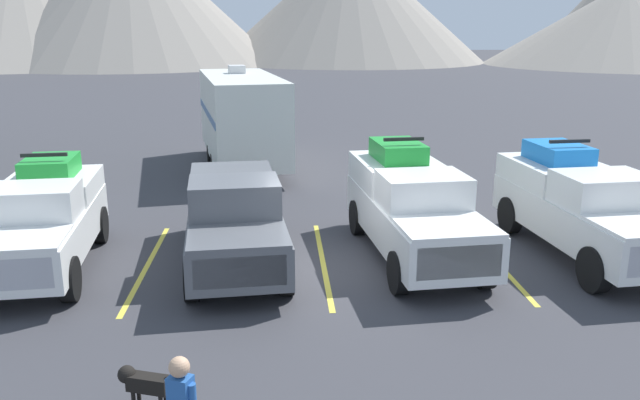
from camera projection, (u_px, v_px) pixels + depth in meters
name	position (u px, v px, depth m)	size (l,w,h in m)	color
ground_plane	(324.00, 270.00, 14.41)	(240.00, 240.00, 0.00)	#38383D
pickup_truck_a	(42.00, 219.00, 14.31)	(2.56, 5.47, 2.45)	white
pickup_truck_b	(235.00, 217.00, 14.66)	(2.58, 5.81, 2.08)	#595B60
pickup_truck_c	(411.00, 205.00, 15.13)	(2.54, 5.91, 2.66)	white
pickup_truck_d	(582.00, 204.00, 15.20)	(2.63, 5.92, 2.59)	white
lot_stripe_b	(147.00, 265.00, 14.67)	(0.12, 5.50, 0.01)	gold
lot_stripe_c	(323.00, 261.00, 14.92)	(0.12, 5.50, 0.01)	gold
lot_stripe_d	(493.00, 258.00, 15.17)	(0.12, 5.50, 0.01)	gold
camper_trailer_a	(242.00, 116.00, 24.09)	(3.78, 8.82, 3.75)	silver
dog	(142.00, 382.00, 9.05)	(0.84, 0.43, 0.68)	black
mountain_ridge	(222.00, 1.00, 85.43)	(140.79, 47.63, 17.82)	gray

